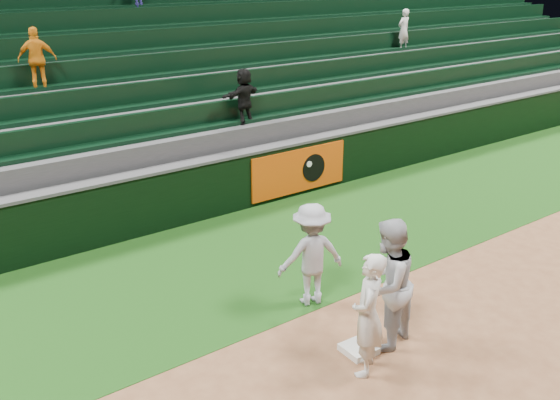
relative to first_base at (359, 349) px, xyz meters
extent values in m
plane|color=brown|center=(0.18, 0.29, -0.05)|extent=(70.00, 70.00, 0.00)
cube|color=#12370D|center=(0.18, 3.29, -0.04)|extent=(36.00, 4.20, 0.01)
cube|color=silver|center=(0.00, 0.00, 0.00)|extent=(0.43, 0.43, 0.09)
imported|color=silver|center=(-0.22, -0.35, 0.79)|extent=(0.72, 0.69, 1.67)
imported|color=#ACB0B7|center=(0.41, -0.06, 0.88)|extent=(1.06, 0.92, 1.86)
imported|color=#9B9EA8|center=(0.33, 1.43, 0.78)|extent=(1.18, 0.88, 1.63)
cube|color=black|center=(0.18, 5.49, 0.55)|extent=(36.00, 0.35, 1.20)
cube|color=#D84C0A|center=(3.18, 5.30, 0.55)|extent=(2.60, 0.05, 1.00)
cylinder|color=black|center=(3.58, 5.27, 0.55)|extent=(0.64, 0.02, 0.64)
cylinder|color=white|center=(3.43, 5.25, 0.67)|extent=(0.14, 0.02, 0.14)
cube|color=#424244|center=(0.18, 5.49, 1.17)|extent=(36.00, 0.40, 0.06)
cube|color=#343537|center=(0.18, 6.21, 0.78)|extent=(36.00, 0.85, 1.65)
cube|color=black|center=(0.18, 6.47, 1.85)|extent=(36.00, 0.14, 0.50)
cube|color=black|center=(0.18, 6.30, 1.64)|extent=(36.00, 0.45, 0.08)
cube|color=#343537|center=(0.18, 7.06, 1.00)|extent=(36.00, 0.85, 2.10)
cube|color=black|center=(0.18, 7.32, 2.30)|extent=(36.00, 0.14, 0.50)
cube|color=black|center=(0.18, 7.15, 2.09)|extent=(36.00, 0.45, 0.08)
cube|color=#343537|center=(0.18, 7.91, 1.23)|extent=(36.00, 0.85, 2.55)
cube|color=black|center=(0.18, 8.17, 2.75)|extent=(36.00, 0.14, 0.50)
cube|color=black|center=(0.18, 8.00, 2.54)|extent=(36.00, 0.45, 0.08)
cube|color=#343537|center=(0.18, 8.76, 1.45)|extent=(36.00, 0.85, 3.00)
cube|color=black|center=(0.18, 9.02, 3.20)|extent=(36.00, 0.14, 0.50)
cube|color=black|center=(0.18, 8.85, 2.99)|extent=(36.00, 0.45, 0.08)
cube|color=#343537|center=(0.18, 9.61, 1.68)|extent=(36.00, 0.85, 3.45)
cube|color=black|center=(0.18, 9.87, 3.65)|extent=(36.00, 0.14, 0.50)
cube|color=black|center=(0.18, 9.70, 3.44)|extent=(36.00, 0.45, 0.08)
cube|color=#343537|center=(0.18, 10.46, 1.90)|extent=(36.00, 0.85, 3.90)
cube|color=black|center=(0.18, 10.72, 4.10)|extent=(36.00, 0.14, 0.50)
cube|color=black|center=(0.18, 10.55, 3.89)|extent=(36.00, 0.45, 0.08)
cube|color=#343537|center=(0.18, 11.31, 2.13)|extent=(36.00, 0.85, 4.35)
imported|color=orange|center=(-1.50, 7.87, 3.14)|extent=(0.80, 0.54, 1.26)
imported|color=black|center=(2.30, 6.17, 2.21)|extent=(1.18, 0.67, 1.21)
imported|color=silver|center=(9.14, 7.87, 3.10)|extent=(0.45, 0.30, 1.19)
camera|label=1|loc=(-5.19, -5.13, 4.91)|focal=40.00mm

